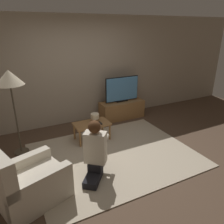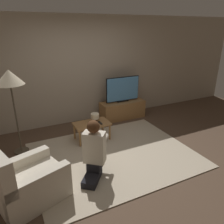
{
  "view_description": "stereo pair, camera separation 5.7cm",
  "coord_description": "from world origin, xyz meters",
  "px_view_note": "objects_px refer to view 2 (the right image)",
  "views": [
    {
      "loc": [
        -1.68,
        -3.21,
        2.3
      ],
      "look_at": [
        0.25,
        0.58,
        0.65
      ],
      "focal_mm": 35.0,
      "sensor_mm": 36.0,
      "label": 1
    },
    {
      "loc": [
        -1.63,
        -3.24,
        2.3
      ],
      "look_at": [
        0.25,
        0.58,
        0.65
      ],
      "focal_mm": 35.0,
      "sensor_mm": 36.0,
      "label": 2
    }
  ],
  "objects_px": {
    "tv": "(123,89)",
    "person_kneeling": "(94,149)",
    "floor_lamp": "(10,81)",
    "armchair": "(27,183)",
    "table_lamp": "(95,116)",
    "coffee_table": "(92,125)"
  },
  "relations": [
    {
      "from": "coffee_table",
      "to": "armchair",
      "type": "distance_m",
      "value": 1.94
    },
    {
      "from": "tv",
      "to": "floor_lamp",
      "type": "bearing_deg",
      "value": -165.96
    },
    {
      "from": "armchair",
      "to": "person_kneeling",
      "type": "distance_m",
      "value": 1.07
    },
    {
      "from": "coffee_table",
      "to": "armchair",
      "type": "height_order",
      "value": "armchair"
    },
    {
      "from": "tv",
      "to": "person_kneeling",
      "type": "bearing_deg",
      "value": -128.89
    },
    {
      "from": "coffee_table",
      "to": "table_lamp",
      "type": "height_order",
      "value": "table_lamp"
    },
    {
      "from": "floor_lamp",
      "to": "table_lamp",
      "type": "height_order",
      "value": "floor_lamp"
    },
    {
      "from": "tv",
      "to": "person_kneeling",
      "type": "xyz_separation_m",
      "value": [
        -1.61,
        -1.99,
        -0.3
      ]
    },
    {
      "from": "tv",
      "to": "floor_lamp",
      "type": "height_order",
      "value": "floor_lamp"
    },
    {
      "from": "coffee_table",
      "to": "person_kneeling",
      "type": "bearing_deg",
      "value": -109.34
    },
    {
      "from": "coffee_table",
      "to": "floor_lamp",
      "type": "distance_m",
      "value": 1.81
    },
    {
      "from": "floor_lamp",
      "to": "armchair",
      "type": "xyz_separation_m",
      "value": [
        -0.02,
        -1.43,
        -1.15
      ]
    },
    {
      "from": "armchair",
      "to": "table_lamp",
      "type": "bearing_deg",
      "value": -67.55
    },
    {
      "from": "tv",
      "to": "table_lamp",
      "type": "xyz_separation_m",
      "value": [
        -1.08,
        -0.72,
        -0.3
      ]
    },
    {
      "from": "floor_lamp",
      "to": "armchair",
      "type": "height_order",
      "value": "floor_lamp"
    },
    {
      "from": "armchair",
      "to": "table_lamp",
      "type": "height_order",
      "value": "armchair"
    },
    {
      "from": "tv",
      "to": "coffee_table",
      "type": "distance_m",
      "value": 1.5
    },
    {
      "from": "tv",
      "to": "armchair",
      "type": "height_order",
      "value": "tv"
    },
    {
      "from": "floor_lamp",
      "to": "tv",
      "type": "bearing_deg",
      "value": 14.04
    },
    {
      "from": "tv",
      "to": "coffee_table",
      "type": "bearing_deg",
      "value": -145.99
    },
    {
      "from": "person_kneeling",
      "to": "tv",
      "type": "bearing_deg",
      "value": -89.95
    },
    {
      "from": "armchair",
      "to": "person_kneeling",
      "type": "relative_size",
      "value": 1.1
    }
  ]
}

